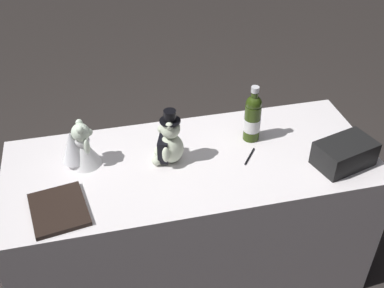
{
  "coord_description": "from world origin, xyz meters",
  "views": [
    {
      "loc": [
        0.39,
        1.67,
        2.18
      ],
      "look_at": [
        0.0,
        0.0,
        0.88
      ],
      "focal_mm": 43.96,
      "sensor_mm": 36.0,
      "label": 1
    }
  ],
  "objects_px": {
    "teddy_bear_groom": "(169,143)",
    "signing_pen": "(249,157)",
    "guestbook": "(59,209)",
    "teddy_bear_bride": "(80,147)",
    "gift_case_black": "(345,154)",
    "champagne_bottle": "(253,117)"
  },
  "relations": [
    {
      "from": "guestbook",
      "to": "champagne_bottle",
      "type": "bearing_deg",
      "value": -171.63
    },
    {
      "from": "teddy_bear_bride",
      "to": "guestbook",
      "type": "bearing_deg",
      "value": 69.36
    },
    {
      "from": "teddy_bear_groom",
      "to": "signing_pen",
      "type": "bearing_deg",
      "value": 170.35
    },
    {
      "from": "teddy_bear_groom",
      "to": "teddy_bear_bride",
      "type": "bearing_deg",
      "value": -10.4
    },
    {
      "from": "teddy_bear_bride",
      "to": "champagne_bottle",
      "type": "bearing_deg",
      "value": -179.38
    },
    {
      "from": "teddy_bear_groom",
      "to": "signing_pen",
      "type": "relative_size",
      "value": 2.44
    },
    {
      "from": "signing_pen",
      "to": "guestbook",
      "type": "distance_m",
      "value": 0.9
    },
    {
      "from": "signing_pen",
      "to": "teddy_bear_bride",
      "type": "bearing_deg",
      "value": -10.04
    },
    {
      "from": "champagne_bottle",
      "to": "signing_pen",
      "type": "relative_size",
      "value": 2.57
    },
    {
      "from": "champagne_bottle",
      "to": "gift_case_black",
      "type": "bearing_deg",
      "value": 140.84
    },
    {
      "from": "champagne_bottle",
      "to": "signing_pen",
      "type": "distance_m",
      "value": 0.2
    },
    {
      "from": "teddy_bear_bride",
      "to": "guestbook",
      "type": "distance_m",
      "value": 0.33
    },
    {
      "from": "teddy_bear_bride",
      "to": "gift_case_black",
      "type": "height_order",
      "value": "teddy_bear_bride"
    },
    {
      "from": "champagne_bottle",
      "to": "signing_pen",
      "type": "height_order",
      "value": "champagne_bottle"
    },
    {
      "from": "teddy_bear_bride",
      "to": "champagne_bottle",
      "type": "distance_m",
      "value": 0.83
    },
    {
      "from": "teddy_bear_groom",
      "to": "signing_pen",
      "type": "xyz_separation_m",
      "value": [
        -0.37,
        0.06,
        -0.1
      ]
    },
    {
      "from": "champagne_bottle",
      "to": "teddy_bear_bride",
      "type": "bearing_deg",
      "value": 0.62
    },
    {
      "from": "champagne_bottle",
      "to": "gift_case_black",
      "type": "height_order",
      "value": "champagne_bottle"
    },
    {
      "from": "gift_case_black",
      "to": "guestbook",
      "type": "bearing_deg",
      "value": 0.7
    },
    {
      "from": "gift_case_black",
      "to": "guestbook",
      "type": "xyz_separation_m",
      "value": [
        1.29,
        0.02,
        -0.05
      ]
    },
    {
      "from": "teddy_bear_groom",
      "to": "guestbook",
      "type": "height_order",
      "value": "teddy_bear_groom"
    },
    {
      "from": "gift_case_black",
      "to": "guestbook",
      "type": "relative_size",
      "value": 1.13
    }
  ]
}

